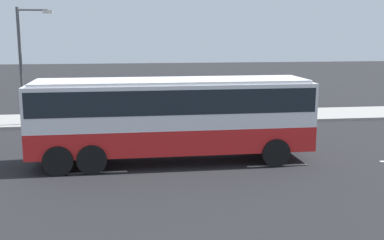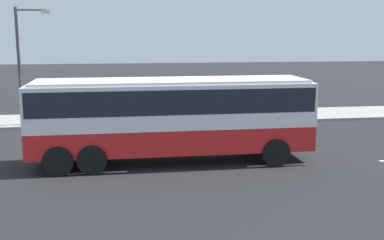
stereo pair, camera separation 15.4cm
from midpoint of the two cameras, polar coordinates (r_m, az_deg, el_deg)
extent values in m
plane|color=black|center=(19.86, -7.30, -4.49)|extent=(120.00, 120.00, 0.00)
cube|color=gray|center=(28.17, -7.62, 0.15)|extent=(80.00, 4.00, 0.15)
cube|color=white|center=(17.97, -11.88, -6.24)|extent=(2.40, 0.16, 0.01)
cube|color=white|center=(18.83, 9.97, -5.39)|extent=(2.40, 0.16, 0.01)
cube|color=red|center=(18.81, -2.63, -2.02)|extent=(10.98, 2.65, 0.97)
cube|color=silver|center=(18.56, -2.67, 1.97)|extent=(10.98, 2.65, 1.68)
cube|color=black|center=(18.53, -2.67, 2.66)|extent=(10.76, 2.68, 0.92)
cube|color=black|center=(19.86, 13.12, 2.51)|extent=(0.14, 2.35, 1.34)
cube|color=silver|center=(18.45, -2.69, 4.73)|extent=(10.54, 2.49, 0.12)
cylinder|color=black|center=(20.84, 7.69, -2.22)|extent=(1.10, 0.31, 1.10)
cylinder|color=black|center=(18.56, 9.82, -3.88)|extent=(1.10, 0.31, 1.10)
cylinder|color=black|center=(20.05, -11.80, -2.86)|extent=(1.10, 0.31, 1.10)
cylinder|color=black|center=(17.67, -12.21, -4.70)|extent=(1.10, 0.31, 1.10)
cylinder|color=black|center=(20.16, -15.21, -2.94)|extent=(1.10, 0.31, 1.10)
cylinder|color=black|center=(17.79, -16.08, -4.78)|extent=(1.10, 0.31, 1.10)
cylinder|color=brown|center=(27.97, -2.34, 1.13)|extent=(0.14, 0.14, 0.79)
cylinder|color=brown|center=(28.09, -2.13, 1.18)|extent=(0.14, 0.14, 0.79)
cylinder|color=#B2333F|center=(27.93, -2.25, 2.55)|extent=(0.32, 0.32, 0.59)
sphere|color=brown|center=(27.87, -2.25, 3.36)|extent=(0.21, 0.21, 0.21)
cylinder|color=#47474C|center=(27.05, -20.28, 6.02)|extent=(0.16, 0.16, 6.27)
cylinder|color=#47474C|center=(26.86, -19.03, 12.46)|extent=(1.55, 0.10, 0.10)
cube|color=silver|center=(26.73, -17.35, 12.35)|extent=(0.50, 0.24, 0.16)
camera|label=1|loc=(0.08, 89.76, 0.04)|focal=44.21mm
camera|label=2|loc=(0.08, -90.24, -0.04)|focal=44.21mm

